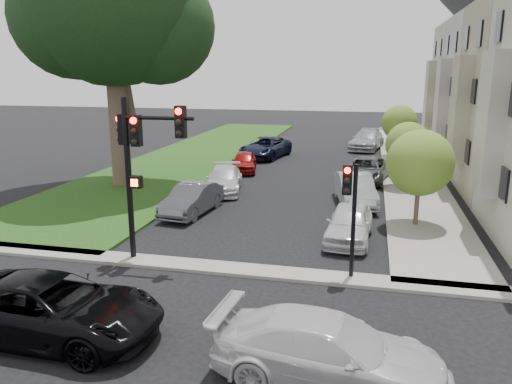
% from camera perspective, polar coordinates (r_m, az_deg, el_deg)
% --- Properties ---
extents(ground, '(140.00, 140.00, 0.00)m').
position_cam_1_polar(ground, '(15.09, -4.38, -11.86)').
color(ground, black).
rests_on(ground, ground).
extents(grass_strip, '(8.00, 44.00, 0.12)m').
position_cam_1_polar(grass_strip, '(39.76, -6.49, 4.33)').
color(grass_strip, '#1C3B17').
rests_on(grass_strip, ground).
extents(sidewalk_right, '(3.50, 44.00, 0.12)m').
position_cam_1_polar(sidewalk_right, '(37.61, 16.81, 3.28)').
color(sidewalk_right, gray).
rests_on(sidewalk_right, ground).
extents(sidewalk_cross, '(60.00, 1.00, 0.12)m').
position_cam_1_polar(sidewalk_cross, '(16.81, -2.33, -8.82)').
color(sidewalk_cross, gray).
rests_on(sidewalk_cross, ground).
extents(house_c, '(7.70, 7.55, 15.97)m').
position_cam_1_polar(house_c, '(36.90, 26.75, 12.99)').
color(house_c, '#9D9485').
rests_on(house_c, ground).
extents(house_d, '(7.70, 7.55, 15.97)m').
position_cam_1_polar(house_d, '(44.24, 24.51, 13.10)').
color(house_d, gray).
rests_on(house_d, ground).
extents(small_tree_a, '(2.77, 2.77, 4.16)m').
position_cam_1_polar(small_tree_a, '(21.81, 18.23, 3.17)').
color(small_tree_a, '#51382B').
rests_on(small_tree_a, ground).
extents(small_tree_b, '(2.51, 2.51, 3.76)m').
position_cam_1_polar(small_tree_b, '(29.01, 17.01, 5.20)').
color(small_tree_b, '#51382B').
rests_on(small_tree_b, ground).
extents(small_tree_c, '(2.66, 2.66, 3.99)m').
position_cam_1_polar(small_tree_c, '(39.50, 16.08, 7.62)').
color(small_tree_c, '#51382B').
rests_on(small_tree_c, ground).
extents(traffic_signal_main, '(2.76, 0.71, 5.65)m').
position_cam_1_polar(traffic_signal_main, '(17.15, -13.16, 4.63)').
color(traffic_signal_main, black).
rests_on(traffic_signal_main, ground).
extents(traffic_signal_secondary, '(0.47, 0.38, 3.74)m').
position_cam_1_polar(traffic_signal_secondary, '(15.65, 10.73, -0.92)').
color(traffic_signal_secondary, black).
rests_on(traffic_signal_secondary, ground).
extents(car_cross_near, '(5.62, 2.65, 1.55)m').
position_cam_1_polar(car_cross_near, '(13.67, -22.34, -12.17)').
color(car_cross_near, black).
rests_on(car_cross_near, ground).
extents(car_cross_far, '(5.21, 2.47, 1.47)m').
position_cam_1_polar(car_cross_far, '(11.19, 8.32, -17.51)').
color(car_cross_far, silver).
rests_on(car_cross_far, ground).
extents(car_parked_0, '(1.89, 4.24, 1.42)m').
position_cam_1_polar(car_parked_0, '(19.81, 10.62, -3.53)').
color(car_parked_0, silver).
rests_on(car_parked_0, ground).
extents(car_parked_1, '(2.45, 4.82, 1.52)m').
position_cam_1_polar(car_parked_1, '(25.16, 11.26, 0.26)').
color(car_parked_1, '#999BA0').
rests_on(car_parked_1, ground).
extents(car_parked_2, '(3.14, 5.41, 1.42)m').
position_cam_1_polar(car_parked_2, '(30.58, 12.47, 2.49)').
color(car_parked_2, '#3F4247').
rests_on(car_parked_2, ground).
extents(car_parked_4, '(3.22, 5.85, 1.60)m').
position_cam_1_polar(car_parked_4, '(43.10, 12.54, 5.81)').
color(car_parked_4, '#999BA0').
rests_on(car_parked_4, ground).
extents(car_parked_5, '(1.89, 4.38, 1.40)m').
position_cam_1_polar(car_parked_5, '(23.26, -7.34, -0.83)').
color(car_parked_5, '#3F4247').
rests_on(car_parked_5, ground).
extents(car_parked_6, '(2.76, 4.88, 1.33)m').
position_cam_1_polar(car_parked_6, '(27.41, -3.70, 1.41)').
color(car_parked_6, silver).
rests_on(car_parked_6, ground).
extents(car_parked_7, '(2.30, 4.11, 1.32)m').
position_cam_1_polar(car_parked_7, '(32.85, -1.37, 3.49)').
color(car_parked_7, maroon).
rests_on(car_parked_7, ground).
extents(car_parked_8, '(3.58, 6.02, 1.57)m').
position_cam_1_polar(car_parked_8, '(38.17, 1.08, 5.12)').
color(car_parked_8, black).
rests_on(car_parked_8, ground).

